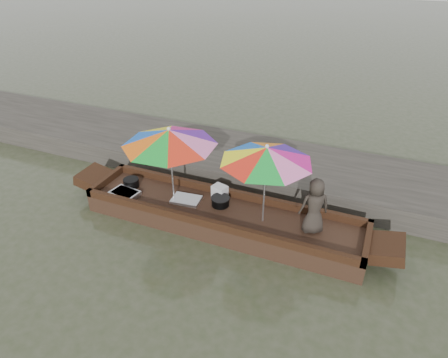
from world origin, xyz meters
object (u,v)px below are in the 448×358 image
at_px(cooking_pot, 131,183).
at_px(charcoal_grill, 220,202).
at_px(umbrella_bow, 171,165).
at_px(supply_bag, 220,192).
at_px(tray_crayfish, 125,194).
at_px(boat_hull, 222,218).
at_px(vendor, 315,206).
at_px(umbrella_stern, 265,185).
at_px(tray_scallop, 186,200).

height_order(cooking_pot, charcoal_grill, cooking_pot).
relative_size(cooking_pot, umbrella_bow, 0.18).
bearing_deg(charcoal_grill, supply_bag, 115.64).
bearing_deg(tray_crayfish, boat_hull, 7.61).
bearing_deg(vendor, umbrella_stern, -25.09).
relative_size(charcoal_grill, supply_bag, 1.23).
bearing_deg(charcoal_grill, tray_crayfish, -167.30).
xyz_separation_m(cooking_pot, charcoal_grill, (2.00, 0.07, -0.00)).
bearing_deg(umbrella_bow, tray_scallop, 7.21).
bearing_deg(tray_crayfish, charcoal_grill, 12.70).
xyz_separation_m(vendor, umbrella_stern, (-0.89, -0.05, 0.25)).
height_order(cooking_pot, supply_bag, supply_bag).
height_order(tray_scallop, umbrella_stern, umbrella_stern).
xyz_separation_m(charcoal_grill, umbrella_stern, (0.92, -0.16, 0.69)).
height_order(boat_hull, cooking_pot, cooking_pot).
bearing_deg(vendor, tray_scallop, -27.99).
relative_size(tray_crayfish, tray_scallop, 1.00).
distance_m(charcoal_grill, vendor, 1.86).
relative_size(tray_crayfish, umbrella_bow, 0.31).
relative_size(tray_crayfish, charcoal_grill, 1.63).
bearing_deg(tray_crayfish, umbrella_bow, 15.40).
bearing_deg(tray_crayfish, supply_bag, 20.94).
relative_size(boat_hull, charcoal_grill, 15.78).
xyz_separation_m(cooking_pot, vendor, (3.81, -0.04, 0.44)).
bearing_deg(tray_crayfish, cooking_pot, 103.10).
bearing_deg(cooking_pot, umbrella_stern, -1.73).
height_order(supply_bag, umbrella_stern, umbrella_stern).
bearing_deg(supply_bag, umbrella_bow, -152.91).
relative_size(charcoal_grill, vendor, 0.33).
bearing_deg(umbrella_bow, charcoal_grill, 9.81).
distance_m(tray_crayfish, tray_scallop, 1.28).
distance_m(charcoal_grill, umbrella_stern, 1.16).
height_order(cooking_pot, tray_scallop, cooking_pot).
xyz_separation_m(cooking_pot, umbrella_bow, (1.06, -0.09, 0.69)).
relative_size(cooking_pot, vendor, 0.31).
distance_m(boat_hull, supply_bag, 0.56).
bearing_deg(charcoal_grill, tray_scallop, -169.21).
relative_size(tray_crayfish, vendor, 0.53).
height_order(supply_bag, vendor, vendor).
height_order(tray_crayfish, supply_bag, supply_bag).
distance_m(cooking_pot, umbrella_stern, 3.00).
bearing_deg(supply_bag, tray_scallop, -145.37).
distance_m(cooking_pot, supply_bag, 1.91).
distance_m(tray_scallop, umbrella_bow, 0.79).
distance_m(supply_bag, vendor, 2.00).
distance_m(supply_bag, umbrella_stern, 1.29).
bearing_deg(supply_bag, umbrella_stern, -21.89).
bearing_deg(umbrella_bow, cooking_pot, 175.27).
bearing_deg(cooking_pot, vendor, -0.54).
distance_m(tray_scallop, umbrella_stern, 1.76).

